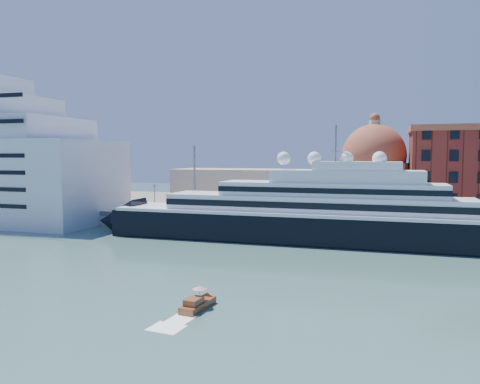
% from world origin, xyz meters
% --- Properties ---
extents(ground, '(400.00, 400.00, 0.00)m').
position_xyz_m(ground, '(0.00, 0.00, 0.00)').
color(ground, '#32574F').
rests_on(ground, ground).
extents(quay, '(180.00, 10.00, 2.50)m').
position_xyz_m(quay, '(0.00, 34.00, 1.25)').
color(quay, gray).
rests_on(quay, ground).
extents(land, '(260.00, 72.00, 2.00)m').
position_xyz_m(land, '(0.00, 75.00, 1.00)').
color(land, slate).
rests_on(land, ground).
extents(quay_fence, '(180.00, 0.10, 1.20)m').
position_xyz_m(quay_fence, '(0.00, 29.50, 3.10)').
color(quay_fence, slate).
rests_on(quay_fence, quay).
extents(superyacht, '(94.68, 13.13, 28.30)m').
position_xyz_m(superyacht, '(6.28, 23.00, 4.88)').
color(superyacht, black).
rests_on(superyacht, ground).
extents(service_barge, '(13.55, 8.16, 2.89)m').
position_xyz_m(service_barge, '(-53.71, 21.81, 0.83)').
color(service_barge, white).
rests_on(service_barge, ground).
extents(water_taxi, '(2.58, 6.01, 2.77)m').
position_xyz_m(water_taxi, '(4.36, -24.17, 0.66)').
color(water_taxi, brown).
rests_on(water_taxi, ground).
extents(church, '(66.00, 18.00, 25.50)m').
position_xyz_m(church, '(6.39, 57.72, 10.91)').
color(church, beige).
rests_on(church, land).
extents(lamp_posts, '(120.80, 2.40, 18.00)m').
position_xyz_m(lamp_posts, '(-12.67, 32.27, 9.84)').
color(lamp_posts, slate).
rests_on(lamp_posts, quay).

